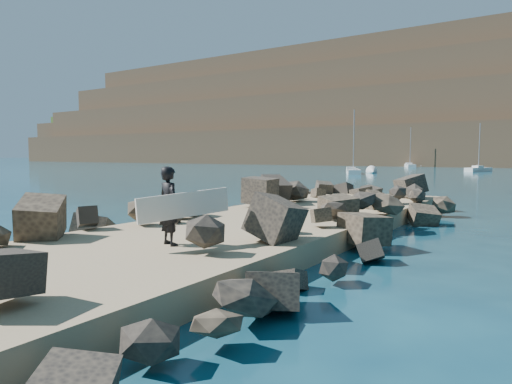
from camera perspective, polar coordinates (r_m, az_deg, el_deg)
ground at (r=15.15m, az=2.10°, el=-5.41°), size 800.00×800.00×0.00m
jetty at (r=13.46m, az=-2.36°, el=-5.39°), size 6.00×26.00×0.60m
riprap_left at (r=15.64m, az=-9.94°, el=-3.30°), size 2.60×22.00×1.00m
riprap_right at (r=12.43m, az=9.97°, el=-5.36°), size 2.60×22.00×1.00m
surfboard_resting at (r=19.12m, az=1.09°, el=-0.17°), size 1.77×2.10×0.07m
surfer_with_board at (r=10.46m, az=-10.51°, el=-1.71°), size 1.28×2.08×1.79m
sailboat_e at (r=103.78m, az=18.67°, el=3.15°), size 4.20×7.28×8.69m
sailboat_b at (r=80.11m, az=26.04°, el=2.55°), size 3.34×6.51×7.78m
sailboat_a at (r=65.17m, az=12.03°, el=2.54°), size 4.63×7.55×9.04m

